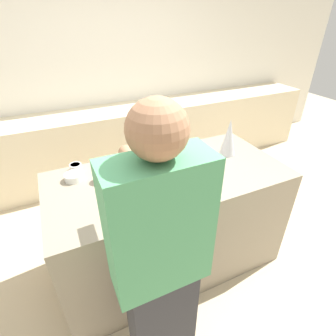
# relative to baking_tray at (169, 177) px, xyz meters

# --- Properties ---
(ground_plane) EXTENTS (12.00, 12.00, 0.00)m
(ground_plane) POSITION_rel_baking_tray_xyz_m (0.02, 0.04, -0.94)
(ground_plane) COLOR #C6B28E
(wall_back) EXTENTS (8.00, 0.05, 2.60)m
(wall_back) POSITION_rel_baking_tray_xyz_m (0.02, 2.09, 0.36)
(wall_back) COLOR white
(wall_back) RESTS_ON ground_plane
(back_cabinet_block) EXTENTS (6.00, 0.60, 0.90)m
(back_cabinet_block) POSITION_rel_baking_tray_xyz_m (0.02, 1.77, -0.48)
(back_cabinet_block) COLOR beige
(back_cabinet_block) RESTS_ON ground_plane
(kitchen_island) EXTENTS (1.82, 0.88, 0.93)m
(kitchen_island) POSITION_rel_baking_tray_xyz_m (0.02, 0.04, -0.47)
(kitchen_island) COLOR gray
(kitchen_island) RESTS_ON ground_plane
(baking_tray) EXTENTS (0.37, 0.31, 0.01)m
(baking_tray) POSITION_rel_baking_tray_xyz_m (0.00, 0.00, 0.00)
(baking_tray) COLOR #9E9EA8
(baking_tray) RESTS_ON kitchen_island
(gingerbread_house) EXTENTS (0.22, 0.18, 0.32)m
(gingerbread_house) POSITION_rel_baking_tray_xyz_m (0.00, 0.00, 0.12)
(gingerbread_house) COLOR brown
(gingerbread_house) RESTS_ON baking_tray
(decorative_tree) EXTENTS (0.13, 0.13, 0.32)m
(decorative_tree) POSITION_rel_baking_tray_xyz_m (0.61, 0.13, 0.15)
(decorative_tree) COLOR silver
(decorative_tree) RESTS_ON kitchen_island
(candy_bowl_front_corner) EXTENTS (0.09, 0.09, 0.05)m
(candy_bowl_front_corner) POSITION_rel_baking_tray_xyz_m (-0.47, 0.17, 0.03)
(candy_bowl_front_corner) COLOR white
(candy_bowl_front_corner) RESTS_ON kitchen_island
(candy_bowl_beside_tree) EXTENTS (0.10, 0.10, 0.05)m
(candy_bowl_beside_tree) POSITION_rel_baking_tray_xyz_m (0.31, 0.14, 0.02)
(candy_bowl_beside_tree) COLOR silver
(candy_bowl_beside_tree) RESTS_ON kitchen_island
(candy_bowl_near_tray_left) EXTENTS (0.13, 0.13, 0.04)m
(candy_bowl_near_tray_left) POSITION_rel_baking_tray_xyz_m (-0.18, 0.30, 0.02)
(candy_bowl_near_tray_left) COLOR silver
(candy_bowl_near_tray_left) RESTS_ON kitchen_island
(candy_bowl_far_right) EXTENTS (0.14, 0.14, 0.05)m
(candy_bowl_far_right) POSITION_rel_baking_tray_xyz_m (0.07, 0.33, 0.02)
(candy_bowl_far_right) COLOR silver
(candy_bowl_far_right) RESTS_ON kitchen_island
(candy_bowl_behind_tray) EXTENTS (0.13, 0.13, 0.05)m
(candy_bowl_behind_tray) POSITION_rel_baking_tray_xyz_m (-0.64, 0.27, 0.02)
(candy_bowl_behind_tray) COLOR white
(candy_bowl_behind_tray) RESTS_ON kitchen_island
(candy_bowl_center_rear) EXTENTS (0.10, 0.10, 0.05)m
(candy_bowl_center_rear) POSITION_rel_baking_tray_xyz_m (0.42, 0.05, 0.02)
(candy_bowl_center_rear) COLOR silver
(candy_bowl_center_rear) RESTS_ON kitchen_island
(candy_bowl_far_left) EXTENTS (0.09, 0.09, 0.05)m
(candy_bowl_far_left) POSITION_rel_baking_tray_xyz_m (-0.61, 0.40, 0.03)
(candy_bowl_far_left) COLOR white
(candy_bowl_far_left) RESTS_ON kitchen_island
(mug) EXTENTS (0.08, 0.08, 0.09)m
(mug) POSITION_rel_baking_tray_xyz_m (-0.41, -0.16, 0.04)
(mug) COLOR #B24238
(mug) RESTS_ON kitchen_island
(person) EXTENTS (0.46, 0.58, 1.76)m
(person) POSITION_rel_baking_tray_xyz_m (-0.37, -0.68, -0.03)
(person) COLOR #333338
(person) RESTS_ON ground_plane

